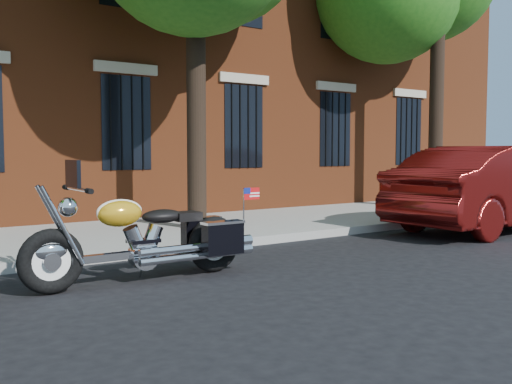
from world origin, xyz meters
TOP-DOWN VIEW (x-y plane):
  - ground at (0.00, 0.00)m, footprint 120.00×120.00m
  - curb at (0.00, 1.38)m, footprint 40.00×0.16m
  - sidewalk at (0.00, 3.26)m, footprint 40.00×3.60m
  - motorcycle at (-1.82, -0.13)m, footprint 2.95×0.86m
  - car_maroon at (5.84, 0.12)m, footprint 5.19×1.91m

SIDE VIEW (x-z plane):
  - ground at x=0.00m, z-range 0.00..0.00m
  - curb at x=0.00m, z-range 0.00..0.15m
  - sidewalk at x=0.00m, z-range 0.00..0.15m
  - motorcycle at x=-1.82m, z-range -0.24..1.25m
  - car_maroon at x=5.84m, z-range 0.00..1.70m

